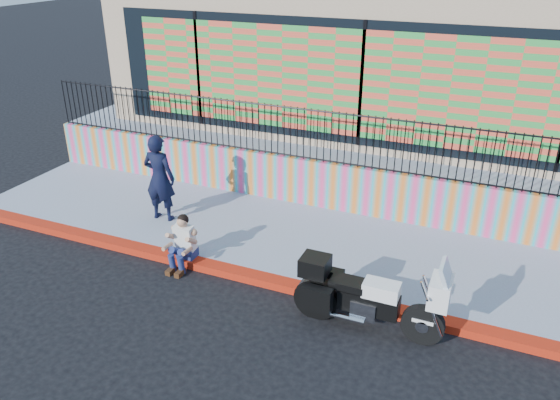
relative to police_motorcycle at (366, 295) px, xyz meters
The scene contains 10 objects.
ground 1.72m from the police_motorcycle, 160.78° to the left, with size 90.00×90.00×0.00m, color black.
red_curb 1.70m from the police_motorcycle, 160.78° to the left, with size 16.00×0.30×0.15m, color red.
sidewalk 2.71m from the police_motorcycle, 124.78° to the left, with size 16.00×3.00×0.15m, color gray.
mural_wall 4.07m from the police_motorcycle, 111.81° to the left, with size 16.00×0.20×1.10m, color #FF4386.
metal_fence 4.25m from the police_motorcycle, 111.81° to the left, with size 15.80×0.04×1.20m, color black, non-canonical shape.
elevated_platform 9.01m from the police_motorcycle, 99.67° to the left, with size 16.00×10.00×1.25m, color gray.
storefront_building 9.17m from the police_motorcycle, 99.90° to the left, with size 14.00×8.06×4.00m.
police_motorcycle is the anchor object (origin of this frame).
police_officer 5.42m from the police_motorcycle, 160.69° to the left, with size 0.71×0.47×1.95m, color black.
seated_man 3.75m from the police_motorcycle, behind, with size 0.54×0.71×1.06m.
Camera 1 is at (3.08, -7.69, 5.72)m, focal length 35.00 mm.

